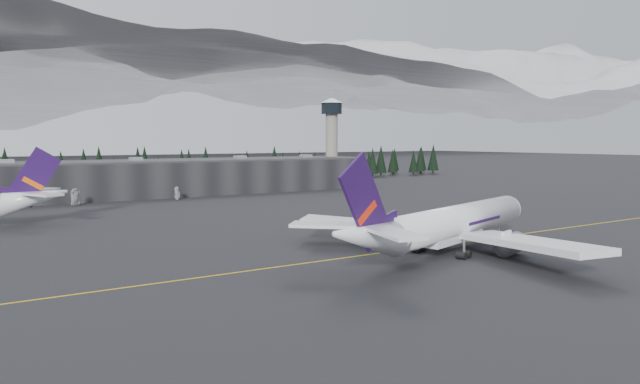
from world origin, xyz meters
TOP-DOWN VIEW (x-y plane):
  - ground at (0.00, 0.00)m, footprint 1400.00×1400.00m
  - taxiline at (0.00, -2.00)m, footprint 400.00×0.40m
  - terminal at (0.00, 125.00)m, footprint 160.00×30.00m
  - control_tower at (75.00, 128.00)m, footprint 10.00×10.00m
  - treeline at (0.00, 162.00)m, footprint 360.00×20.00m
  - mountain_ridge at (0.00, 1000.00)m, footprint 4400.00×900.00m
  - jet_main at (7.36, -8.61)m, footprint 60.11×54.27m
  - gse_vehicle_a at (-33.86, 104.32)m, footprint 4.29×5.74m
  - gse_vehicle_b at (-2.19, 104.34)m, footprint 4.59×2.24m

SIDE VIEW (x-z plane):
  - ground at x=0.00m, z-range 0.00..0.00m
  - mountain_ridge at x=0.00m, z-range -210.00..210.00m
  - taxiline at x=0.00m, z-range 0.00..0.02m
  - gse_vehicle_a at x=-33.86m, z-range 0.00..1.45m
  - gse_vehicle_b at x=-2.19m, z-range 0.00..1.51m
  - jet_main at x=7.36m, z-range -3.95..14.18m
  - terminal at x=0.00m, z-range 0.00..12.60m
  - treeline at x=0.00m, z-range 0.00..15.00m
  - control_tower at x=75.00m, z-range 4.56..42.26m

